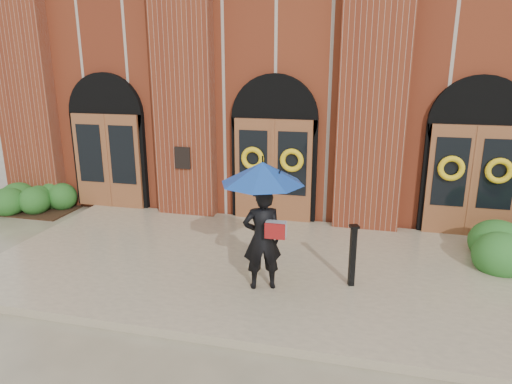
% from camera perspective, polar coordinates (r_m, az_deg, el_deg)
% --- Properties ---
extents(ground, '(90.00, 90.00, 0.00)m').
position_cam_1_polar(ground, '(9.10, -1.54, -9.75)').
color(ground, gray).
rests_on(ground, ground).
extents(landing, '(10.00, 5.30, 0.15)m').
position_cam_1_polar(landing, '(9.20, -1.29, -8.94)').
color(landing, tan).
rests_on(landing, ground).
extents(church_building, '(16.20, 12.53, 7.00)m').
position_cam_1_polar(church_building, '(16.84, 6.59, 14.31)').
color(church_building, maroon).
rests_on(church_building, ground).
extents(man_with_umbrella, '(1.80, 1.80, 2.24)m').
position_cam_1_polar(man_with_umbrella, '(7.56, 0.82, -1.20)').
color(man_with_umbrella, black).
rests_on(man_with_umbrella, landing).
extents(metal_post, '(0.19, 0.19, 1.12)m').
position_cam_1_polar(metal_post, '(8.14, 11.99, -7.62)').
color(metal_post, black).
rests_on(metal_post, landing).
extents(hedge_wall_left, '(2.73, 1.09, 0.70)m').
position_cam_1_polar(hedge_wall_left, '(14.14, -27.46, -0.63)').
color(hedge_wall_left, '#20511B').
rests_on(hedge_wall_left, ground).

